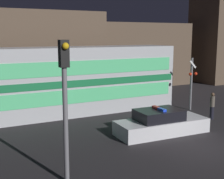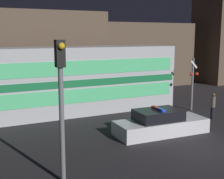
# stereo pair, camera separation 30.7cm
# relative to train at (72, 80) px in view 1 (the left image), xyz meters

# --- Properties ---
(ground_plane) EXTENTS (120.00, 120.00, 0.00)m
(ground_plane) POSITION_rel_train_xyz_m (2.99, -8.91, -2.18)
(ground_plane) COLOR #262326
(train) EXTENTS (14.21, 2.90, 4.36)m
(train) POSITION_rel_train_xyz_m (0.00, 0.00, 0.00)
(train) COLOR #B7BABF
(train) RESTS_ON ground_plane
(police_car) EXTENTS (4.99, 2.01, 1.42)m
(police_car) POSITION_rel_train_xyz_m (2.57, -6.32, -1.65)
(police_car) COLOR silver
(police_car) RESTS_ON ground_plane
(pedestrian) EXTENTS (0.28, 0.28, 1.66)m
(pedestrian) POSITION_rel_train_xyz_m (7.03, -5.45, -1.32)
(pedestrian) COLOR black
(pedestrian) RESTS_ON ground_plane
(crossing_signal_near) EXTENTS (0.69, 0.32, 3.59)m
(crossing_signal_near) POSITION_rel_train_xyz_m (7.53, -2.97, -0.19)
(crossing_signal_near) COLOR slate
(crossing_signal_near) RESTS_ON ground_plane
(traffic_light_corner) EXTENTS (0.30, 0.46, 4.97)m
(traffic_light_corner) POSITION_rel_train_xyz_m (-3.65, -9.32, 0.96)
(traffic_light_corner) COLOR slate
(traffic_light_corner) RESTS_ON ground_plane
(building_left) EXTENTS (10.76, 5.39, 6.94)m
(building_left) POSITION_rel_train_xyz_m (-1.09, 6.26, 1.29)
(building_left) COLOR brown
(building_left) RESTS_ON ground_plane
(building_center) EXTENTS (10.39, 5.81, 6.27)m
(building_center) POSITION_rel_train_xyz_m (10.00, 8.76, 0.96)
(building_center) COLOR brown
(building_center) RESTS_ON ground_plane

